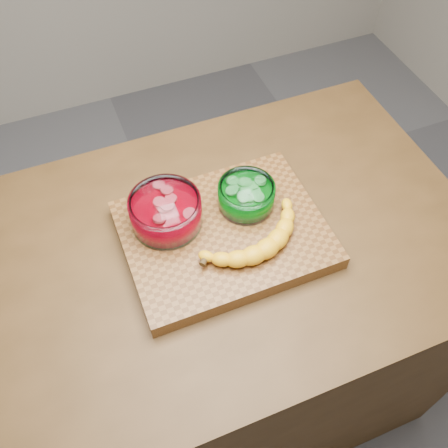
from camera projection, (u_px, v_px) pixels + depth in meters
name	position (u px, v px, depth m)	size (l,w,h in m)	color
ground	(224.00, 377.00, 1.88)	(3.50, 3.50, 0.00)	#5B5B60
counter	(224.00, 324.00, 1.52)	(1.20, 0.80, 0.90)	#4A3016
cutting_board	(224.00, 234.00, 1.14)	(0.45, 0.35, 0.04)	brown
bowl_red	(166.00, 212.00, 1.11)	(0.16, 0.16, 0.08)	white
bowl_green	(246.00, 195.00, 1.15)	(0.13, 0.13, 0.06)	white
banana	(251.00, 236.00, 1.09)	(0.29, 0.16, 0.04)	#F2AC15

